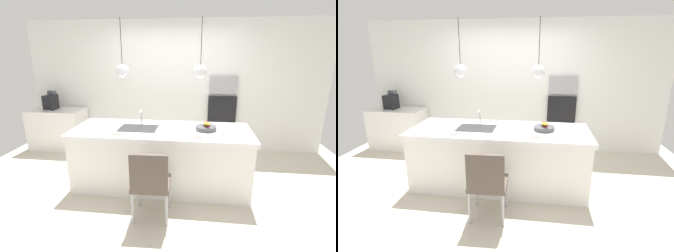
# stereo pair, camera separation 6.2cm
# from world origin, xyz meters

# --- Properties ---
(floor) EXTENTS (6.60, 6.60, 0.00)m
(floor) POSITION_xyz_m (0.00, 0.00, 0.00)
(floor) COLOR beige
(floor) RESTS_ON ground
(back_wall) EXTENTS (6.00, 0.10, 2.60)m
(back_wall) POSITION_xyz_m (0.00, 1.65, 1.30)
(back_wall) COLOR white
(back_wall) RESTS_ON ground
(kitchen_island) EXTENTS (2.60, 0.96, 0.90)m
(kitchen_island) POSITION_xyz_m (0.00, 0.00, 0.45)
(kitchen_island) COLOR white
(kitchen_island) RESTS_ON ground
(sink_basin) EXTENTS (0.56, 0.40, 0.02)m
(sink_basin) POSITION_xyz_m (-0.34, 0.00, 0.90)
(sink_basin) COLOR #2D2D30
(sink_basin) RESTS_ON kitchen_island
(faucet) EXTENTS (0.02, 0.17, 0.22)m
(faucet) POSITION_xyz_m (-0.34, 0.21, 1.04)
(faucet) COLOR silver
(faucet) RESTS_ON kitchen_island
(fruit_bowl) EXTENTS (0.30, 0.30, 0.15)m
(fruit_bowl) POSITION_xyz_m (0.65, 0.03, 0.94)
(fruit_bowl) COLOR #4C4C51
(fruit_bowl) RESTS_ON kitchen_island
(side_counter) EXTENTS (1.10, 0.60, 0.84)m
(side_counter) POSITION_xyz_m (-2.40, 1.28, 0.42)
(side_counter) COLOR white
(side_counter) RESTS_ON ground
(coffee_machine) EXTENTS (0.20, 0.35, 0.38)m
(coffee_machine) POSITION_xyz_m (-2.50, 1.28, 1.00)
(coffee_machine) COLOR black
(coffee_machine) RESTS_ON side_counter
(microwave) EXTENTS (0.54, 0.08, 0.34)m
(microwave) POSITION_xyz_m (1.01, 1.58, 1.36)
(microwave) COLOR #9E9EA3
(microwave) RESTS_ON back_wall
(oven) EXTENTS (0.56, 0.08, 0.56)m
(oven) POSITION_xyz_m (1.01, 1.58, 0.86)
(oven) COLOR black
(oven) RESTS_ON back_wall
(chair_near) EXTENTS (0.47, 0.45, 0.91)m
(chair_near) POSITION_xyz_m (-0.01, -0.84, 0.51)
(chair_near) COLOR brown
(chair_near) RESTS_ON ground
(pendant_light_left) EXTENTS (0.18, 0.18, 0.78)m
(pendant_light_left) POSITION_xyz_m (-0.54, 0.00, 1.73)
(pendant_light_left) COLOR silver
(pendant_light_right) EXTENTS (0.18, 0.18, 0.78)m
(pendant_light_right) POSITION_xyz_m (0.54, 0.00, 1.73)
(pendant_light_right) COLOR silver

